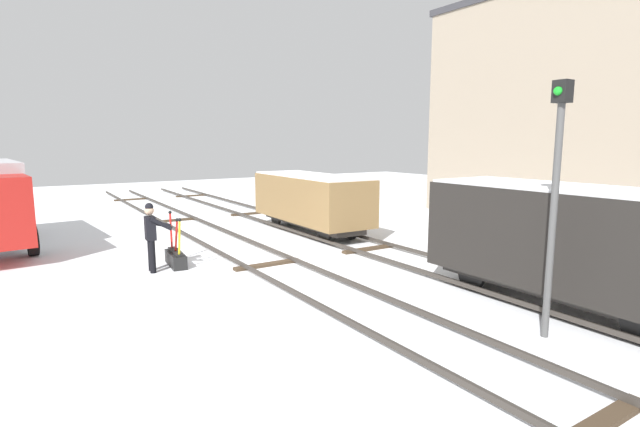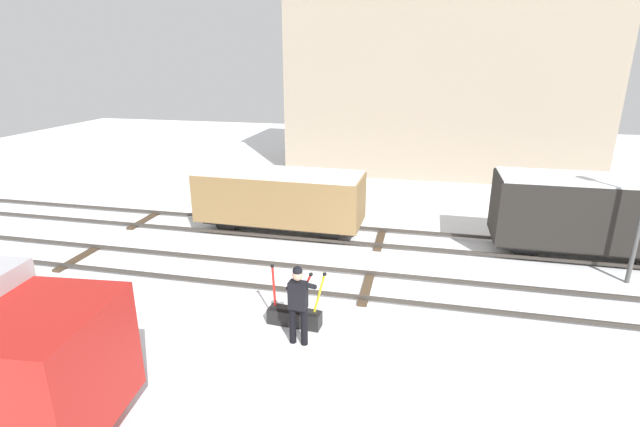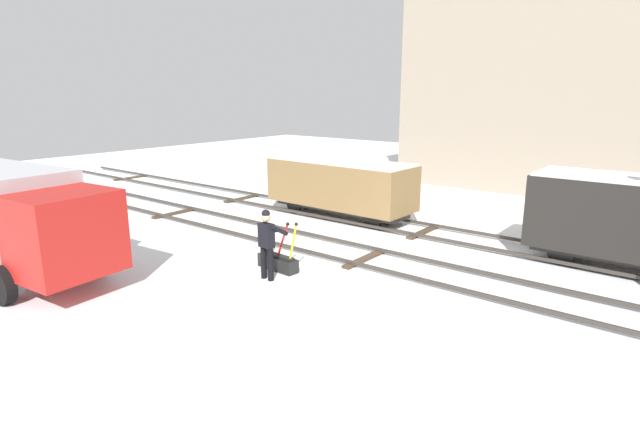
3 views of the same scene
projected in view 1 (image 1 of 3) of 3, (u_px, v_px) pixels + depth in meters
ground_plane at (268, 266)px, 12.95m from camera, size 60.00×60.00×0.00m
track_main_line at (268, 262)px, 12.93m from camera, size 44.00×1.94×0.18m
track_siding_near at (369, 247)px, 14.82m from camera, size 44.00×1.94×0.18m
switch_lever_frame at (176, 257)px, 12.94m from camera, size 1.39×0.45×1.45m
rail_worker at (152, 233)px, 12.23m from camera, size 0.57×0.72×1.81m
signal_post at (555, 187)px, 7.86m from camera, size 0.24×0.32×4.35m
apartment_building at (629, 105)px, 18.80m from camera, size 15.60×6.63×9.62m
freight_car_near_switch at (311, 199)px, 17.54m from camera, size 5.68×2.11×2.17m
freight_car_far_end at (563, 239)px, 9.48m from camera, size 5.45×2.01×2.50m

